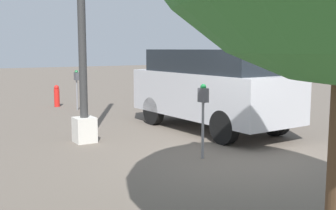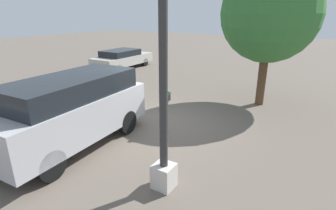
{
  "view_description": "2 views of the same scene",
  "coord_description": "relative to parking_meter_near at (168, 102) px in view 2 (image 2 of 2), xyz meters",
  "views": [
    {
      "loc": [
        -5.86,
        4.94,
        2.04
      ],
      "look_at": [
        1.15,
        0.77,
        0.94
      ],
      "focal_mm": 45.0,
      "sensor_mm": 36.0,
      "label": 1
    },
    {
      "loc": [
        6.92,
        4.52,
        3.61
      ],
      "look_at": [
        0.96,
        0.83,
        1.16
      ],
      "focal_mm": 28.0,
      "sensor_mm": 36.0,
      "label": 2
    }
  ],
  "objects": [
    {
      "name": "lamp_post",
      "position": [
        2.44,
        1.42,
        1.29
      ],
      "size": [
        0.44,
        0.44,
        6.58
      ],
      "color": "beige",
      "rests_on": "ground"
    },
    {
      "name": "parked_van",
      "position": [
        2.15,
        -1.79,
        0.08
      ],
      "size": [
        4.68,
        2.08,
        2.01
      ],
      "rotation": [
        0.0,
        0.0,
        0.06
      ],
      "color": "#B2B2B7",
      "rests_on": "ground"
    },
    {
      "name": "parking_meter_near",
      "position": [
        0.0,
        0.0,
        0.0
      ],
      "size": [
        0.21,
        0.12,
        1.4
      ],
      "rotation": [
        0.0,
        0.0,
        0.05
      ],
      "color": "gray",
      "rests_on": "ground"
    },
    {
      "name": "street_tree",
      "position": [
        -4.4,
        1.82,
        2.57
      ],
      "size": [
        3.7,
        3.7,
        5.47
      ],
      "color": "#513823",
      "rests_on": "ground"
    },
    {
      "name": "car_distant",
      "position": [
        -7.28,
        -8.2,
        -0.34
      ],
      "size": [
        4.6,
        1.86,
        1.28
      ],
      "rotation": [
        0.0,
        0.0,
        3.15
      ],
      "color": "#B7B2A8",
      "rests_on": "ground"
    },
    {
      "name": "ground_plane",
      "position": [
        -0.4,
        -0.47,
        -1.03
      ],
      "size": [
        80.0,
        80.0,
        0.0
      ],
      "primitive_type": "plane",
      "color": "#60564C"
    }
  ]
}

